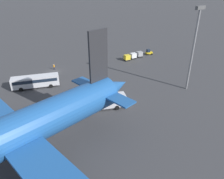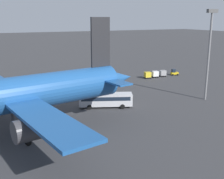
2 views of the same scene
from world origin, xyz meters
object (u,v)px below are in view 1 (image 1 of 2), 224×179
at_px(airplane, 4,139).
at_px(shuttle_bus_far, 100,101).
at_px(worker_person, 54,67).
at_px(cargo_cart_grey, 140,54).
at_px(cargo_cart_white, 133,56).
at_px(cargo_cart_yellow, 127,57).
at_px(baggage_tug, 149,52).
at_px(shuttle_bus_near, 35,81).

distance_m(airplane, shuttle_bus_far, 22.70).
height_order(worker_person, cargo_cart_grey, cargo_cart_grey).
bearing_deg(cargo_cart_grey, cargo_cart_white, 0.75).
bearing_deg(worker_person, cargo_cart_yellow, 163.89).
xyz_separation_m(worker_person, cargo_cart_white, (-26.95, 6.68, 0.32)).
bearing_deg(cargo_cart_white, cargo_cart_grey, -179.25).
height_order(shuttle_bus_far, cargo_cart_yellow, shuttle_bus_far).
bearing_deg(shuttle_bus_far, worker_person, -68.04).
height_order(worker_person, cargo_cart_yellow, cargo_cart_yellow).
relative_size(shuttle_bus_far, baggage_tug, 4.28).
distance_m(airplane, cargo_cart_grey, 59.00).
distance_m(shuttle_bus_far, worker_person, 27.65).
distance_m(shuttle_bus_near, baggage_tug, 43.54).
height_order(baggage_tug, worker_person, baggage_tug).
bearing_deg(shuttle_bus_near, cargo_cart_yellow, -156.90).
relative_size(airplane, cargo_cart_grey, 21.98).
relative_size(shuttle_bus_near, cargo_cart_grey, 5.47).
bearing_deg(airplane, worker_person, -129.87).
height_order(airplane, cargo_cart_yellow, airplane).
xyz_separation_m(shuttle_bus_near, baggage_tug, (-43.46, -2.45, -0.95)).
xyz_separation_m(baggage_tug, worker_person, (34.81, -6.44, -0.07)).
distance_m(shuttle_bus_far, cargo_cart_yellow, 31.99).
bearing_deg(shuttle_bus_near, baggage_tug, -157.15).
bearing_deg(shuttle_bus_near, cargo_cart_white, -156.83).
xyz_separation_m(shuttle_bus_far, cargo_cart_yellow, (-24.36, -20.72, -0.63)).
xyz_separation_m(shuttle_bus_far, cargo_cart_grey, (-30.41, -20.99, -0.63)).
height_order(airplane, worker_person, airplane).
xyz_separation_m(shuttle_bus_near, cargo_cart_grey, (-38.62, -2.25, -0.70)).
relative_size(airplane, cargo_cart_white, 21.98).
relative_size(shuttle_bus_far, cargo_cart_yellow, 5.11).
relative_size(shuttle_bus_near, cargo_cart_white, 5.47).
distance_m(cargo_cart_white, cargo_cart_yellow, 3.03).
distance_m(worker_person, cargo_cart_grey, 30.70).
bearing_deg(airplane, shuttle_bus_far, -167.56).
bearing_deg(baggage_tug, airplane, 44.44).
bearing_deg(worker_person, cargo_cart_grey, 167.51).
xyz_separation_m(airplane, cargo_cart_white, (-47.83, -29.28, -5.90)).
distance_m(cargo_cart_grey, cargo_cart_white, 3.03).
height_order(shuttle_bus_near, baggage_tug, shuttle_bus_near).
bearing_deg(airplane, cargo_cart_white, -158.25).
relative_size(airplane, shuttle_bus_far, 4.31).
xyz_separation_m(baggage_tug, cargo_cart_yellow, (10.88, 0.47, 0.25)).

